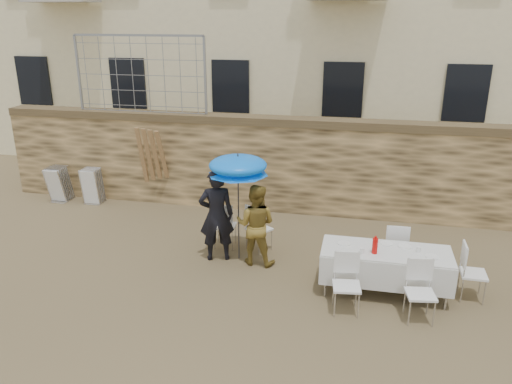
% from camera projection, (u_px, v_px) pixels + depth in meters
% --- Properties ---
extents(ground, '(80.00, 80.00, 0.00)m').
position_uv_depth(ground, '(199.00, 324.00, 7.55)').
color(ground, brown).
rests_on(ground, ground).
extents(stone_wall, '(13.00, 0.50, 2.20)m').
position_uv_depth(stone_wall, '(265.00, 164.00, 11.79)').
color(stone_wall, olive).
rests_on(stone_wall, ground).
extents(chain_link_fence, '(3.20, 0.06, 1.80)m').
position_uv_depth(chain_link_fence, '(140.00, 75.00, 11.73)').
color(chain_link_fence, gray).
rests_on(chain_link_fence, stone_wall).
extents(man_suit, '(0.76, 0.62, 1.79)m').
position_uv_depth(man_suit, '(216.00, 215.00, 9.31)').
color(man_suit, black).
rests_on(man_suit, ground).
extents(woman_dress, '(0.79, 0.64, 1.55)m').
position_uv_depth(woman_dress, '(256.00, 225.00, 9.20)').
color(woman_dress, gold).
rests_on(woman_dress, ground).
extents(umbrella, '(1.11, 1.11, 1.92)m').
position_uv_depth(umbrella, '(238.00, 169.00, 9.02)').
color(umbrella, '#3F3F44').
rests_on(umbrella, ground).
extents(couple_chair_left, '(0.51, 0.51, 0.96)m').
position_uv_depth(couple_chair_left, '(225.00, 224.00, 9.96)').
color(couple_chair_left, white).
rests_on(couple_chair_left, ground).
extents(couple_chair_right, '(0.67, 0.67, 0.96)m').
position_uv_depth(couple_chair_right, '(259.00, 227.00, 9.82)').
color(couple_chair_right, white).
rests_on(couple_chair_right, ground).
extents(banquet_table, '(2.10, 0.85, 0.78)m').
position_uv_depth(banquet_table, '(386.00, 253.00, 8.20)').
color(banquet_table, silver).
rests_on(banquet_table, ground).
extents(soda_bottle, '(0.09, 0.09, 0.26)m').
position_uv_depth(soda_bottle, '(375.00, 246.00, 8.05)').
color(soda_bottle, red).
rests_on(soda_bottle, banquet_table).
extents(table_chair_front_left, '(0.54, 0.54, 0.96)m').
position_uv_depth(table_chair_front_left, '(347.00, 285.00, 7.72)').
color(table_chair_front_left, white).
rests_on(table_chair_front_left, ground).
extents(table_chair_front_right, '(0.55, 0.55, 0.96)m').
position_uv_depth(table_chair_front_right, '(421.00, 293.00, 7.50)').
color(table_chair_front_right, white).
rests_on(table_chair_front_right, ground).
extents(table_chair_back, '(0.50, 0.50, 0.96)m').
position_uv_depth(table_chair_back, '(395.00, 247.00, 8.99)').
color(table_chair_back, white).
rests_on(table_chair_back, ground).
extents(table_chair_side, '(0.49, 0.49, 0.96)m').
position_uv_depth(table_chair_side, '(474.00, 272.00, 8.10)').
color(table_chair_side, white).
rests_on(table_chair_side, ground).
extents(chair_stack_left, '(0.46, 0.55, 0.92)m').
position_uv_depth(chair_stack_left, '(64.00, 181.00, 12.65)').
color(chair_stack_left, white).
rests_on(chair_stack_left, ground).
extents(chair_stack_right, '(0.46, 0.47, 0.92)m').
position_uv_depth(chair_stack_right, '(96.00, 184.00, 12.47)').
color(chair_stack_right, white).
rests_on(chair_stack_right, ground).
extents(wood_planks, '(0.70, 0.20, 2.00)m').
position_uv_depth(wood_planks, '(155.00, 166.00, 12.03)').
color(wood_planks, '#A37749').
rests_on(wood_planks, ground).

